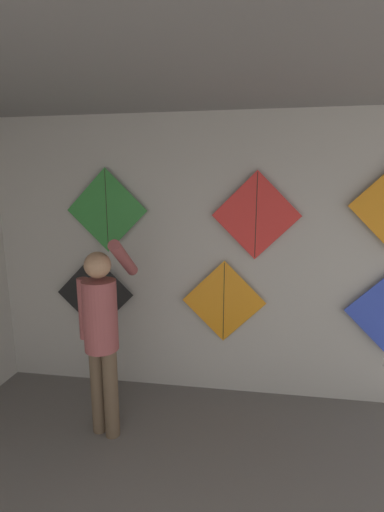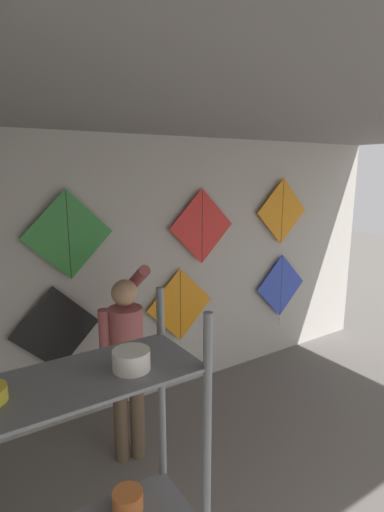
{
  "view_description": "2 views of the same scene",
  "coord_description": "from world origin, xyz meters",
  "px_view_note": "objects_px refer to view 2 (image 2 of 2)",
  "views": [
    {
      "loc": [
        0.04,
        0.76,
        2.1
      ],
      "look_at": [
        -0.41,
        3.77,
        1.5
      ],
      "focal_mm": 24.0,
      "sensor_mm": 36.0,
      "label": 1
    },
    {
      "loc": [
        -2.29,
        0.42,
        2.47
      ],
      "look_at": [
        -0.12,
        3.77,
        1.6
      ],
      "focal_mm": 28.0,
      "sensor_mm": 36.0,
      "label": 2
    }
  ],
  "objects_px": {
    "shopkeeper": "(126,354)",
    "kite_0": "(56,331)",
    "kite_2": "(281,287)",
    "kite_4": "(202,226)",
    "kite_1": "(180,305)",
    "kite_5": "(282,211)",
    "kite_3": "(68,235)"
  },
  "relations": [
    {
      "from": "shopkeeper",
      "to": "kite_0",
      "type": "height_order",
      "value": "shopkeeper"
    },
    {
      "from": "kite_0",
      "to": "kite_2",
      "type": "distance_m",
      "value": 2.9
    },
    {
      "from": "shopkeeper",
      "to": "kite_2",
      "type": "distance_m",
      "value": 2.62
    },
    {
      "from": "kite_2",
      "to": "kite_4",
      "type": "relative_size",
      "value": 1.17
    },
    {
      "from": "shopkeeper",
      "to": "kite_4",
      "type": "xyz_separation_m",
      "value": [
        1.25,
        0.73,
        0.88
      ]
    },
    {
      "from": "kite_1",
      "to": "kite_0",
      "type": "bearing_deg",
      "value": -179.99
    },
    {
      "from": "kite_4",
      "to": "kite_5",
      "type": "bearing_deg",
      "value": 0.0
    },
    {
      "from": "kite_0",
      "to": "kite_1",
      "type": "xyz_separation_m",
      "value": [
        1.35,
        0.0,
        -0.0
      ]
    },
    {
      "from": "shopkeeper",
      "to": "kite_3",
      "type": "xyz_separation_m",
      "value": [
        -0.21,
        0.73,
        0.92
      ]
    },
    {
      "from": "kite_2",
      "to": "kite_4",
      "type": "xyz_separation_m",
      "value": [
        -1.26,
        0.0,
        0.9
      ]
    },
    {
      "from": "kite_4",
      "to": "kite_1",
      "type": "bearing_deg",
      "value": 180.0
    },
    {
      "from": "kite_4",
      "to": "kite_5",
      "type": "height_order",
      "value": "kite_5"
    },
    {
      "from": "kite_5",
      "to": "shopkeeper",
      "type": "bearing_deg",
      "value": -163.55
    },
    {
      "from": "kite_1",
      "to": "kite_3",
      "type": "relative_size",
      "value": 1.0
    },
    {
      "from": "kite_3",
      "to": "kite_4",
      "type": "xyz_separation_m",
      "value": [
        1.46,
        0.0,
        -0.04
      ]
    },
    {
      "from": "kite_0",
      "to": "kite_3",
      "type": "bearing_deg",
      "value": 0.11
    },
    {
      "from": "kite_3",
      "to": "kite_4",
      "type": "height_order",
      "value": "kite_3"
    },
    {
      "from": "kite_0",
      "to": "kite_1",
      "type": "distance_m",
      "value": 1.35
    },
    {
      "from": "shopkeeper",
      "to": "kite_5",
      "type": "bearing_deg",
      "value": 33.93
    },
    {
      "from": "shopkeeper",
      "to": "kite_5",
      "type": "height_order",
      "value": "kite_5"
    },
    {
      "from": "kite_2",
      "to": "kite_3",
      "type": "height_order",
      "value": "kite_3"
    },
    {
      "from": "kite_1",
      "to": "kite_3",
      "type": "distance_m",
      "value": 1.47
    },
    {
      "from": "shopkeeper",
      "to": "kite_4",
      "type": "relative_size",
      "value": 2.07
    },
    {
      "from": "shopkeeper",
      "to": "kite_2",
      "type": "height_order",
      "value": "shopkeeper"
    },
    {
      "from": "kite_3",
      "to": "kite_2",
      "type": "bearing_deg",
      "value": -0.01
    },
    {
      "from": "shopkeeper",
      "to": "kite_4",
      "type": "bearing_deg",
      "value": 47.7
    },
    {
      "from": "kite_1",
      "to": "kite_5",
      "type": "distance_m",
      "value": 1.78
    },
    {
      "from": "kite_2",
      "to": "kite_3",
      "type": "relative_size",
      "value": 1.17
    },
    {
      "from": "kite_2",
      "to": "shopkeeper",
      "type": "bearing_deg",
      "value": -163.83
    },
    {
      "from": "kite_0",
      "to": "kite_3",
      "type": "height_order",
      "value": "kite_3"
    },
    {
      "from": "kite_1",
      "to": "kite_5",
      "type": "relative_size",
      "value": 1.0
    },
    {
      "from": "kite_2",
      "to": "kite_3",
      "type": "bearing_deg",
      "value": 179.99
    }
  ]
}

